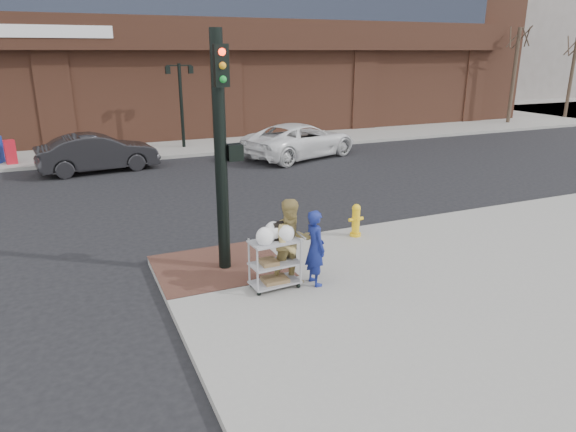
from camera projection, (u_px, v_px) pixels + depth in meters
name	position (u px, v px, depth m)	size (l,w,h in m)	color
ground	(259.00, 283.00, 10.92)	(220.00, 220.00, 0.00)	black
sidewalk_far	(265.00, 108.00, 43.56)	(65.00, 36.00, 0.15)	gray
brick_curb_ramp	(220.00, 266.00, 11.42)	(2.80, 2.40, 0.01)	#4A2823
filler_block	(476.00, 10.00, 56.53)	(14.00, 20.00, 18.00)	slate
bare_tree_a	(520.00, 25.00, 32.53)	(1.80, 1.80, 7.20)	#382B21
lamp_post	(181.00, 96.00, 24.83)	(1.32, 0.22, 4.00)	black
traffic_signal_pole	(222.00, 147.00, 10.54)	(0.61, 0.51, 5.00)	black
woman_blue	(315.00, 248.00, 10.33)	(0.58, 0.38, 1.58)	navy
pedestrian_tan	(292.00, 243.00, 10.25)	(0.88, 0.69, 1.81)	#9D874A
sedan_dark	(98.00, 153.00, 20.83)	(1.63, 4.68, 1.54)	black
minivan_white	(301.00, 140.00, 23.62)	(2.61, 5.66, 1.57)	white
utility_cart	(275.00, 259.00, 10.20)	(1.02, 0.62, 1.37)	gray
fire_hydrant	(356.00, 220.00, 13.15)	(0.40, 0.28, 0.86)	yellow
newsbox_red	(10.00, 152.00, 21.61)	(0.42, 0.38, 1.01)	red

